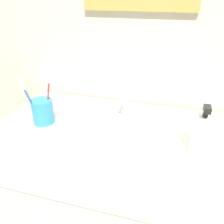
{
  "coord_description": "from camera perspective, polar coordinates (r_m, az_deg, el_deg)",
  "views": [
    {
      "loc": [
        0.18,
        -0.69,
        1.31
      ],
      "look_at": [
        -0.02,
        0.0,
        0.93
      ],
      "focal_mm": 38.15,
      "sensor_mm": 36.0,
      "label": 1
    }
  ],
  "objects": [
    {
      "name": "tiled_wall_back",
      "position": [
        1.04,
        6.64,
        21.29
      ],
      "size": [
        2.14,
        0.04,
        2.4
      ],
      "primitive_type": "cube",
      "color": "beige",
      "rests_on": "ground"
    },
    {
      "name": "vanity_counter",
      "position": [
        1.14,
        1.07,
        -23.71
      ],
      "size": [
        0.94,
        0.58,
        0.84
      ],
      "color": "silver",
      "rests_on": "ground"
    },
    {
      "name": "sink_basin",
      "position": [
        0.86,
        -0.57,
        -8.42
      ],
      "size": [
        0.46,
        0.46,
        0.11
      ],
      "color": "white",
      "rests_on": "vanity_counter"
    },
    {
      "name": "faucet",
      "position": [
        0.99,
        3.14,
        4.05
      ],
      "size": [
        0.02,
        0.13,
        0.14
      ],
      "color": "silver",
      "rests_on": "sink_basin"
    },
    {
      "name": "toothbrush_cup",
      "position": [
        0.95,
        -16.26,
        0.12
      ],
      "size": [
        0.08,
        0.08,
        0.1
      ],
      "primitive_type": "cylinder",
      "color": "#338CCC",
      "rests_on": "vanity_counter"
    },
    {
      "name": "toothbrush_red",
      "position": [
        0.92,
        -15.07,
        3.6
      ],
      "size": [
        0.04,
        0.03,
        0.18
      ],
      "color": "red",
      "rests_on": "toothbrush_cup"
    },
    {
      "name": "toothbrush_yellow",
      "position": [
        0.93,
        -19.4,
        3.51
      ],
      "size": [
        0.05,
        0.03,
        0.19
      ],
      "color": "yellow",
      "rests_on": "toothbrush_cup"
    },
    {
      "name": "toothbrush_blue",
      "position": [
        0.91,
        -18.98,
        2.41
      ],
      "size": [
        0.03,
        0.05,
        0.17
      ],
      "color": "blue",
      "rests_on": "toothbrush_cup"
    },
    {
      "name": "soap_dispenser",
      "position": [
        0.76,
        20.56,
        -5.52
      ],
      "size": [
        0.06,
        0.06,
        0.18
      ],
      "color": "white",
      "rests_on": "vanity_counter"
    }
  ]
}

